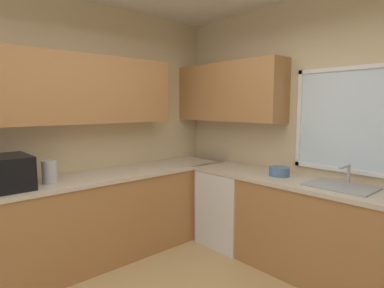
{
  "coord_description": "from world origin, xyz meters",
  "views": [
    {
      "loc": [
        1.47,
        -1.28,
        1.62
      ],
      "look_at": [
        -0.76,
        0.73,
        1.27
      ],
      "focal_mm": 29.68,
      "sensor_mm": 36.0,
      "label": 1
    }
  ],
  "objects_px": {
    "microwave": "(6,172)",
    "bowl": "(279,171)",
    "kettle": "(50,172)",
    "sink_assembly": "(341,186)",
    "dishwasher": "(231,207)"
  },
  "relations": [
    {
      "from": "kettle",
      "to": "bowl",
      "type": "xyz_separation_m",
      "value": [
        1.26,
        1.86,
        -0.06
      ]
    },
    {
      "from": "dishwasher",
      "to": "bowl",
      "type": "bearing_deg",
      "value": 2.75
    },
    {
      "from": "dishwasher",
      "to": "microwave",
      "type": "bearing_deg",
      "value": -106.85
    },
    {
      "from": "microwave",
      "to": "bowl",
      "type": "distance_m",
      "value": 2.56
    },
    {
      "from": "dishwasher",
      "to": "bowl",
      "type": "distance_m",
      "value": 0.82
    },
    {
      "from": "microwave",
      "to": "kettle",
      "type": "distance_m",
      "value": 0.35
    },
    {
      "from": "bowl",
      "to": "dishwasher",
      "type": "bearing_deg",
      "value": -177.25
    },
    {
      "from": "dishwasher",
      "to": "sink_assembly",
      "type": "distance_m",
      "value": 1.34
    },
    {
      "from": "kettle",
      "to": "microwave",
      "type": "bearing_deg",
      "value": -93.29
    },
    {
      "from": "sink_assembly",
      "to": "bowl",
      "type": "bearing_deg",
      "value": -179.36
    },
    {
      "from": "kettle",
      "to": "sink_assembly",
      "type": "distance_m",
      "value": 2.66
    },
    {
      "from": "dishwasher",
      "to": "sink_assembly",
      "type": "height_order",
      "value": "sink_assembly"
    },
    {
      "from": "kettle",
      "to": "dishwasher",
      "type": "bearing_deg",
      "value": 70.73
    },
    {
      "from": "microwave",
      "to": "bowl",
      "type": "height_order",
      "value": "microwave"
    },
    {
      "from": "dishwasher",
      "to": "kettle",
      "type": "relative_size",
      "value": 4.09
    }
  ]
}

